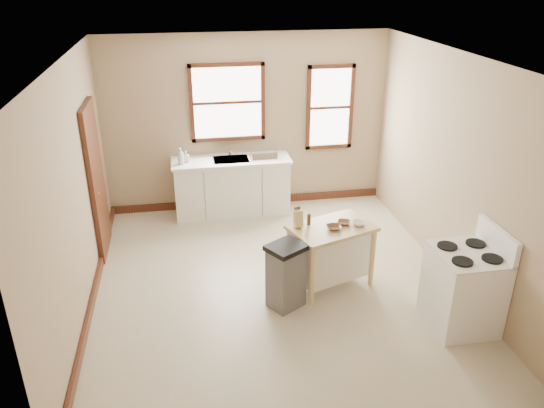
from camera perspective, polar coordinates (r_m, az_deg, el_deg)
The scene contains 23 objects.
floor at distance 6.84m, azimuth 0.26°, elevation -8.51°, with size 5.00×5.00×0.00m, color #B3AA8E.
ceiling at distance 5.80m, azimuth 0.32°, elevation 15.33°, with size 5.00×5.00×0.00m, color white.
wall_back at distance 8.53m, azimuth -2.72°, elevation 8.67°, with size 4.50×0.04×2.80m, color tan.
wall_left at distance 6.22m, azimuth -20.56°, elevation 0.92°, with size 0.04×5.00×2.80m, color tan.
wall_right at distance 6.92m, azimuth 18.99°, elevation 3.50°, with size 0.04×5.00×2.80m, color tan.
window_main at distance 8.39m, azimuth -4.81°, elevation 10.81°, with size 1.17×0.06×1.22m, color #3B1810, non-canonical shape.
window_side at distance 8.72m, azimuth 6.25°, elevation 10.27°, with size 0.77×0.06×1.37m, color #3B1810, non-canonical shape.
door_left at distance 7.53m, azimuth -18.35°, elevation 2.41°, with size 0.06×0.90×2.10m, color #3B1810.
baseboard_back at distance 8.96m, azimuth -2.52°, elevation 0.34°, with size 4.50×0.04×0.12m, color #3B1810.
baseboard_left at distance 6.83m, azimuth -18.65°, elevation -9.40°, with size 0.04×5.00×0.12m, color #3B1810.
sink_counter at distance 8.52m, azimuth -4.33°, elevation 1.92°, with size 1.86×0.62×0.92m, color white, non-canonical shape.
faucet at distance 8.49m, azimuth -4.58°, elevation 5.93°, with size 0.03×0.03×0.22m, color silver.
soap_bottle_a at distance 8.21m, azimuth -9.79°, elevation 5.10°, with size 0.10×0.10×0.25m, color #B2B2B2.
soap_bottle_b at distance 8.29m, azimuth -9.22°, elevation 5.06°, with size 0.08×0.08×0.18m, color #B2B2B2.
dish_rack at distance 8.39m, azimuth -0.93°, elevation 5.37°, with size 0.43×0.32×0.11m, color silver, non-canonical shape.
kitchen_island at distance 6.66m, azimuth 6.31°, elevation -5.54°, with size 0.99×0.63×0.81m, color tan, non-canonical shape.
knife_block at distance 6.39m, azimuth 2.82°, elevation -1.66°, with size 0.10×0.10×0.20m, color tan, non-canonical shape.
pepper_grinder at distance 6.45m, azimuth 3.99°, elevation -1.63°, with size 0.04×0.04×0.15m, color #402411.
bowl_a at distance 6.40m, azimuth 6.68°, elevation -2.53°, with size 0.18×0.18×0.04m, color brown.
bowl_b at distance 6.54m, azimuth 7.77°, elevation -2.00°, with size 0.16×0.16×0.04m, color brown.
bowl_c at distance 6.53m, azimuth 9.30°, elevation -2.09°, with size 0.15×0.15×0.05m, color white.
trash_bin at distance 6.22m, azimuth 1.52°, elevation -7.74°, with size 0.42×0.35×0.81m, color #5F5F5D, non-canonical shape.
gas_stove at distance 6.21m, azimuth 20.01°, elevation -7.53°, with size 0.73×0.74×1.18m, color white, non-canonical shape.
Camera 1 is at (-1.02, -5.64, 3.73)m, focal length 35.00 mm.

